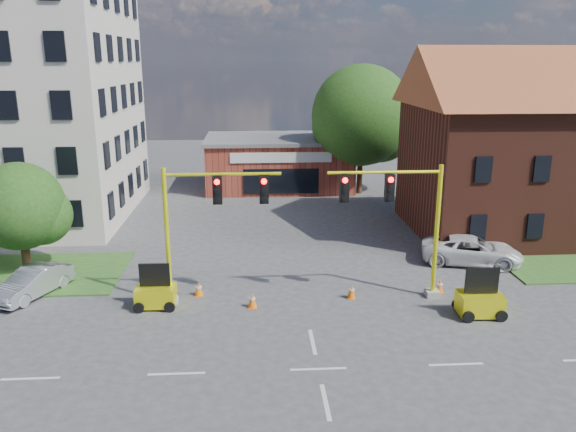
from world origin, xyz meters
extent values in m
plane|color=#3C3C3E|center=(0.00, 0.00, 0.00)|extent=(120.00, 120.00, 0.00)
cube|color=maroon|center=(0.00, 30.00, 2.00)|extent=(12.00, 8.00, 4.00)
cube|color=#5C5C5F|center=(0.00, 30.00, 4.15)|extent=(12.40, 8.40, 0.30)
cube|color=silver|center=(0.00, 25.95, 3.20)|extent=(8.00, 0.10, 0.80)
cube|color=black|center=(0.00, 25.95, 1.30)|extent=(6.00, 0.10, 2.00)
cube|color=#512318|center=(18.00, 16.00, 4.00)|extent=(20.00, 10.00, 8.00)
cylinder|color=#3C2215|center=(6.50, 27.00, 2.25)|extent=(0.44, 0.44, 4.51)
sphere|color=#1B3E13|center=(6.50, 27.00, 6.35)|extent=(8.02, 8.02, 8.02)
sphere|color=#1B3E13|center=(8.10, 27.30, 5.32)|extent=(5.62, 5.62, 5.62)
cylinder|color=#3C2215|center=(-14.00, 10.50, 1.24)|extent=(0.44, 0.44, 2.48)
sphere|color=#1B3E13|center=(-14.00, 10.50, 3.49)|extent=(4.46, 4.46, 4.46)
sphere|color=#1B3E13|center=(-13.11, 10.80, 2.93)|extent=(3.12, 3.12, 3.12)
cube|color=gray|center=(-6.00, 6.00, 0.15)|extent=(0.60, 0.60, 0.30)
cylinder|color=#FFFA15|center=(-6.00, 6.00, 3.10)|extent=(0.20, 0.20, 6.20)
cylinder|color=#FFFA15|center=(-3.50, 6.00, 5.90)|extent=(5.00, 0.14, 0.14)
cube|color=black|center=(-3.75, 6.00, 5.20)|extent=(0.40, 0.32, 1.20)
cube|color=black|center=(-1.75, 6.00, 5.20)|extent=(0.40, 0.32, 1.20)
sphere|color=#FF0C07|center=(-3.75, 5.82, 5.60)|extent=(0.24, 0.24, 0.24)
cube|color=gray|center=(6.00, 6.00, 0.15)|extent=(0.60, 0.60, 0.30)
cylinder|color=#FFFA15|center=(6.00, 6.00, 3.10)|extent=(0.20, 0.20, 6.20)
cylinder|color=#FFFA15|center=(3.50, 6.00, 5.90)|extent=(5.00, 0.14, 0.14)
cube|color=black|center=(3.75, 6.00, 5.20)|extent=(0.40, 0.32, 1.20)
cube|color=black|center=(1.75, 6.00, 5.20)|extent=(0.40, 0.32, 1.20)
sphere|color=#FF0C07|center=(3.75, 5.82, 5.60)|extent=(0.24, 0.24, 0.24)
cube|color=#FFFA15|center=(-6.60, 5.65, 0.52)|extent=(1.73, 1.18, 0.85)
cube|color=black|center=(-6.60, 5.65, 1.52)|extent=(1.33, 0.14, 1.04)
cube|color=#FFFA15|center=(7.38, 3.89, 0.56)|extent=(1.86, 1.27, 0.91)
cube|color=black|center=(7.38, 3.89, 1.62)|extent=(1.42, 0.17, 1.11)
cube|color=orange|center=(-2.34, 5.31, 0.02)|extent=(0.38, 0.38, 0.04)
cone|color=orange|center=(-2.34, 5.31, 0.35)|extent=(0.40, 0.40, 0.70)
cylinder|color=silver|center=(-2.34, 5.31, 0.42)|extent=(0.27, 0.27, 0.09)
cube|color=orange|center=(-4.82, 6.77, 0.02)|extent=(0.38, 0.38, 0.04)
cone|color=orange|center=(-4.82, 6.77, 0.35)|extent=(0.40, 0.40, 0.70)
cylinder|color=silver|center=(-4.82, 6.77, 0.42)|extent=(0.27, 0.27, 0.09)
cube|color=orange|center=(6.47, 6.39, 0.02)|extent=(0.38, 0.38, 0.04)
cone|color=orange|center=(6.47, 6.39, 0.35)|extent=(0.40, 0.40, 0.70)
cylinder|color=silver|center=(6.47, 6.39, 0.42)|extent=(0.27, 0.27, 0.09)
cube|color=orange|center=(2.22, 6.02, 0.02)|extent=(0.38, 0.38, 0.04)
cone|color=orange|center=(2.22, 6.02, 0.35)|extent=(0.40, 0.40, 0.70)
cylinder|color=silver|center=(2.22, 6.02, 0.42)|extent=(0.27, 0.27, 0.09)
imported|color=white|center=(9.47, 10.22, 0.73)|extent=(5.74, 3.79, 1.46)
imported|color=#A5A8AC|center=(-12.50, 7.23, 0.67)|extent=(2.98, 4.28, 1.34)
camera|label=1|loc=(-2.20, -17.64, 10.61)|focal=35.00mm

